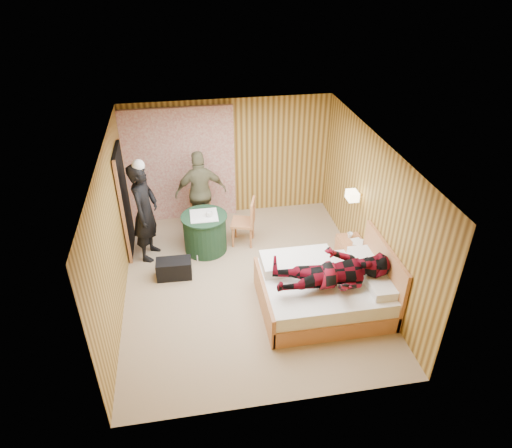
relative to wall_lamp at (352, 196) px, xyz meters
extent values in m
cube|color=tan|center=(-1.92, -0.45, -1.30)|extent=(4.20, 5.00, 0.01)
cube|color=silver|center=(-1.92, -0.45, 1.20)|extent=(4.20, 5.00, 0.01)
cube|color=tan|center=(-1.92, 2.05, -0.05)|extent=(4.20, 0.02, 2.50)
cube|color=tan|center=(-4.02, -0.45, -0.05)|extent=(0.02, 5.00, 2.50)
cube|color=tan|center=(0.18, -0.45, -0.05)|extent=(0.02, 5.00, 2.50)
cube|color=beige|center=(-2.92, 1.98, -0.10)|extent=(2.20, 0.08, 2.40)
cube|color=black|center=(-3.98, 0.95, -0.28)|extent=(0.06, 0.90, 2.05)
cylinder|color=gold|center=(0.08, 0.00, 0.00)|extent=(0.18, 0.04, 0.04)
cube|color=#FFEDB2|center=(0.00, 0.00, 0.00)|extent=(0.18, 0.24, 0.16)
cube|color=tan|center=(-0.82, -1.27, -1.15)|extent=(1.96, 1.57, 0.29)
cube|color=white|center=(-0.82, -1.27, -0.88)|extent=(1.90, 1.51, 0.24)
cube|color=tan|center=(-1.80, -1.27, -1.03)|extent=(0.06, 1.57, 0.55)
cube|color=tan|center=(0.14, -1.27, -0.76)|extent=(0.06, 1.57, 1.08)
cube|color=white|center=(-0.06, -1.64, -0.69)|extent=(0.37, 0.54, 0.14)
cube|color=white|center=(-0.06, -0.90, -0.69)|extent=(0.37, 0.54, 0.14)
cube|color=white|center=(-1.17, -0.83, -0.67)|extent=(1.17, 0.59, 0.18)
cube|color=tan|center=(-0.04, -0.34, -1.02)|extent=(0.41, 0.57, 0.57)
cube|color=tan|center=(-0.04, -0.34, -0.84)|extent=(0.43, 0.59, 0.03)
cylinder|color=#1C3D25|center=(-2.57, 0.66, -0.93)|extent=(0.80, 0.80, 0.73)
cylinder|color=#1C3D25|center=(-2.57, 0.66, -0.56)|extent=(0.86, 0.86, 0.03)
cube|color=white|center=(-2.57, 0.66, -0.54)|extent=(0.64, 0.64, 0.01)
cube|color=tan|center=(-2.57, 1.27, -0.85)|extent=(0.47, 0.47, 0.05)
cube|color=tan|center=(-2.60, 1.46, -0.60)|extent=(0.42, 0.10, 0.46)
cylinder|color=tan|center=(-2.72, 1.08, -1.08)|extent=(0.04, 0.04, 0.43)
cylinder|color=tan|center=(-2.43, 1.46, -1.08)|extent=(0.04, 0.04, 0.43)
cube|color=tan|center=(-1.83, 0.78, -0.84)|extent=(0.53, 0.53, 0.05)
cube|color=tan|center=(-1.65, 0.72, -0.58)|extent=(0.16, 0.42, 0.47)
cylinder|color=tan|center=(-1.95, 0.99, -1.08)|extent=(0.04, 0.04, 0.44)
cylinder|color=tan|center=(-1.71, 0.56, -1.08)|extent=(0.04, 0.04, 0.44)
cube|color=black|center=(-3.19, -0.08, -1.13)|extent=(0.62, 0.34, 0.34)
cube|color=white|center=(-2.62, 0.73, -1.25)|extent=(0.26, 0.18, 0.11)
cube|color=white|center=(-2.65, 0.40, -1.24)|extent=(0.31, 0.20, 0.13)
imported|color=black|center=(-3.61, 0.65, -0.36)|extent=(0.64, 0.79, 1.88)
imported|color=#676445|center=(-2.57, 1.39, -0.44)|extent=(1.04, 0.49, 1.72)
imported|color=maroon|center=(-0.77, -1.47, -0.33)|extent=(0.86, 0.67, 1.77)
imported|color=white|center=(-0.04, -0.39, -0.72)|extent=(0.20, 0.24, 0.02)
imported|color=white|center=(-0.04, -0.39, -0.70)|extent=(0.25, 0.28, 0.02)
imported|color=white|center=(-0.04, -0.21, -0.69)|extent=(0.11, 0.11, 0.09)
imported|color=white|center=(-2.47, 0.61, -0.49)|extent=(0.15, 0.15, 0.10)
camera|label=1|loc=(-2.84, -6.61, 3.79)|focal=32.00mm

